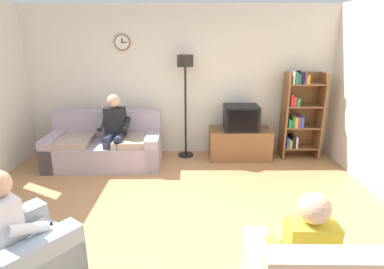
# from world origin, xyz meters

# --- Properties ---
(ground_plane) EXTENTS (12.00, 12.00, 0.00)m
(ground_plane) POSITION_xyz_m (0.00, 0.00, 0.00)
(ground_plane) COLOR #B27F51
(back_wall_assembly) EXTENTS (6.20, 0.17, 2.70)m
(back_wall_assembly) POSITION_xyz_m (-0.00, 2.66, 1.35)
(back_wall_assembly) COLOR silver
(back_wall_assembly) RESTS_ON ground_plane
(couch) EXTENTS (1.92, 0.93, 0.90)m
(couch) POSITION_xyz_m (-1.28, 1.93, 0.31)
(couch) COLOR #A899A8
(couch) RESTS_ON ground_plane
(tv_stand) EXTENTS (1.10, 0.56, 0.55)m
(tv_stand) POSITION_xyz_m (1.09, 2.25, 0.27)
(tv_stand) COLOR brown
(tv_stand) RESTS_ON ground_plane
(tv) EXTENTS (0.60, 0.49, 0.44)m
(tv) POSITION_xyz_m (1.09, 2.23, 0.77)
(tv) COLOR black
(tv) RESTS_ON tv_stand
(bookshelf) EXTENTS (0.68, 0.36, 1.58)m
(bookshelf) POSITION_xyz_m (2.15, 2.32, 0.82)
(bookshelf) COLOR brown
(bookshelf) RESTS_ON ground_plane
(floor_lamp) EXTENTS (0.28, 0.28, 1.85)m
(floor_lamp) POSITION_xyz_m (0.10, 2.35, 1.45)
(floor_lamp) COLOR black
(floor_lamp) RESTS_ON ground_plane
(armchair_near_window) EXTENTS (1.17, 1.18, 0.90)m
(armchair_near_window) POSITION_xyz_m (-1.32, -0.92, 0.29)
(armchair_near_window) COLOR #9EADBC
(armchair_near_window) RESTS_ON ground_plane
(person_on_couch) EXTENTS (0.52, 0.54, 1.24)m
(person_on_couch) POSITION_xyz_m (-1.07, 1.82, 0.70)
(person_on_couch) COLOR black
(person_on_couch) RESTS_ON ground_plane
(person_in_left_armchair) EXTENTS (0.62, 0.64, 1.12)m
(person_in_left_armchair) POSITION_xyz_m (-1.27, -0.85, 0.60)
(person_in_left_armchair) COLOR silver
(person_in_left_armchair) RESTS_ON ground_plane
(person_in_right_armchair) EXTENTS (0.51, 0.54, 1.12)m
(person_in_right_armchair) POSITION_xyz_m (1.05, -1.20, 0.60)
(person_in_right_armchair) COLOR yellow
(person_in_right_armchair) RESTS_ON ground_plane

